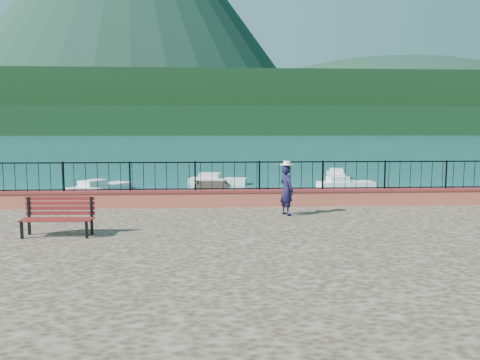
{
  "coord_description": "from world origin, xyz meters",
  "views": [
    {
      "loc": [
        -1.89,
        -12.2,
        3.85
      ],
      "look_at": [
        -1.07,
        2.0,
        2.3
      ],
      "focal_mm": 35.0,
      "sensor_mm": 36.0,
      "label": 1
    }
  ],
  "objects": [
    {
      "name": "hat",
      "position": [
        0.37,
        1.96,
        2.82
      ],
      "size": [
        0.44,
        0.44,
        0.12
      ],
      "primitive_type": "cylinder",
      "color": "white",
      "rests_on": "person"
    },
    {
      "name": "foothills",
      "position": [
        0.0,
        360.0,
        22.0
      ],
      "size": [
        900.0,
        120.0,
        44.0
      ],
      "primitive_type": "cube",
      "color": "black",
      "rests_on": "ground"
    },
    {
      "name": "parapet",
      "position": [
        0.0,
        3.7,
        1.49
      ],
      "size": [
        28.0,
        0.46,
        0.58
      ],
      "primitive_type": "cube",
      "color": "#B55241",
      "rests_on": "promenade"
    },
    {
      "name": "boat_5",
      "position": [
        7.9,
        24.36,
        0.4
      ],
      "size": [
        1.99,
        3.77,
        0.8
      ],
      "primitive_type": "cube",
      "rotation": [
        0.0,
        0.0,
        1.37
      ],
      "color": "silver",
      "rests_on": "ground"
    },
    {
      "name": "dock",
      "position": [
        -2.0,
        12.0,
        0.15
      ],
      "size": [
        2.0,
        16.0,
        0.3
      ],
      "primitive_type": "cube",
      "color": "#2D231C",
      "rests_on": "ground"
    },
    {
      "name": "companion_hill",
      "position": [
        220.0,
        560.0,
        0.0
      ],
      "size": [
        448.0,
        384.0,
        180.0
      ],
      "primitive_type": "ellipsoid",
      "color": "#142D23",
      "rests_on": "ground"
    },
    {
      "name": "boat_4",
      "position": [
        -1.54,
        20.57,
        0.4
      ],
      "size": [
        4.19,
        2.06,
        0.8
      ],
      "primitive_type": "cube",
      "rotation": [
        0.0,
        0.0,
        -0.2
      ],
      "color": "silver",
      "rests_on": "ground"
    },
    {
      "name": "person",
      "position": [
        0.37,
        1.96,
        1.98
      ],
      "size": [
        0.58,
        0.67,
        1.56
      ],
      "primitive_type": "imported",
      "rotation": [
        0.0,
        0.0,
        2.0
      ],
      "color": "black",
      "rests_on": "promenade"
    },
    {
      "name": "ground",
      "position": [
        0.0,
        0.0,
        0.0
      ],
      "size": [
        2000.0,
        2000.0,
        0.0
      ],
      "primitive_type": "plane",
      "color": "#19596B",
      "rests_on": "ground"
    },
    {
      "name": "promenade",
      "position": [
        0.0,
        -6.0,
        0.6
      ],
      "size": [
        30.0,
        20.0,
        1.2
      ],
      "primitive_type": "cube",
      "color": "#332821",
      "rests_on": "ground"
    },
    {
      "name": "volcano",
      "position": [
        -120.0,
        700.0,
        190.0
      ],
      "size": [
        560.0,
        560.0,
        380.0
      ],
      "primitive_type": "cone",
      "color": "#142D23",
      "rests_on": "ground"
    },
    {
      "name": "boat_2",
      "position": [
        6.81,
        17.79,
        0.4
      ],
      "size": [
        3.74,
        1.64,
        0.8
      ],
      "primitive_type": "cube",
      "rotation": [
        0.0,
        0.0,
        0.1
      ],
      "color": "white",
      "rests_on": "ground"
    },
    {
      "name": "boat_1",
      "position": [
        4.38,
        10.81,
        0.4
      ],
      "size": [
        4.19,
        2.46,
        0.8
      ],
      "primitive_type": "cube",
      "rotation": [
        0.0,
        0.0,
        -0.31
      ],
      "color": "white",
      "rests_on": "ground"
    },
    {
      "name": "boat_0",
      "position": [
        -7.95,
        12.13,
        0.4
      ],
      "size": [
        4.49,
        1.87,
        0.8
      ],
      "primitive_type": "cube",
      "rotation": [
        0.0,
        0.0,
        -0.14
      ],
      "color": "silver",
      "rests_on": "ground"
    },
    {
      "name": "far_forest",
      "position": [
        0.0,
        300.0,
        9.0
      ],
      "size": [
        900.0,
        60.0,
        18.0
      ],
      "primitive_type": "cube",
      "color": "black",
      "rests_on": "ground"
    },
    {
      "name": "boat_3",
      "position": [
        -8.84,
        17.03,
        0.4
      ],
      "size": [
        3.4,
        4.38,
        0.8
      ],
      "primitive_type": "cube",
      "rotation": [
        0.0,
        0.0,
        1.01
      ],
      "color": "silver",
      "rests_on": "ground"
    },
    {
      "name": "park_bench",
      "position": [
        -5.74,
        -0.56,
        1.49
      ],
      "size": [
        1.75,
        0.64,
        0.96
      ],
      "rotation": [
        0.0,
        0.0,
        -0.04
      ],
      "color": "black",
      "rests_on": "promenade"
    },
    {
      "name": "railing",
      "position": [
        0.0,
        3.7,
        2.25
      ],
      "size": [
        27.0,
        0.05,
        0.95
      ],
      "primitive_type": "cube",
      "color": "black",
      "rests_on": "parapet"
    }
  ]
}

